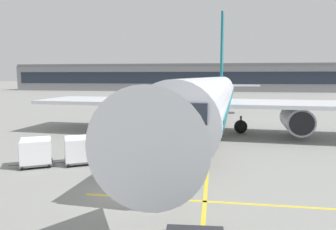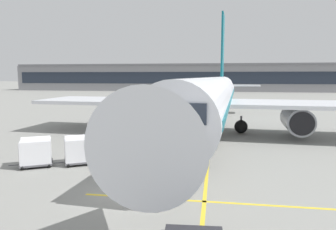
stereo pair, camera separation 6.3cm
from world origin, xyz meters
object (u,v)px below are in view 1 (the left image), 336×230
ground_crew_by_loader (124,146)px  safety_cone_wingtip (131,128)px  parked_airplane (212,98)px  baggage_cart_third (36,151)px  baggage_cart_lead (120,147)px  ground_crew_wingwalker (133,142)px  baggage_cart_second (80,149)px  ground_crew_marshaller (103,149)px  safety_cone_engine_keepout (140,128)px  ground_crew_by_carts (150,144)px  belt_loader (157,140)px

ground_crew_by_loader → safety_cone_wingtip: (-2.53, 11.02, -0.64)m
parked_airplane → baggage_cart_third: bearing=-130.1°
baggage_cart_lead → ground_crew_wingwalker: baggage_cart_lead is taller
baggage_cart_lead → ground_crew_by_loader: size_ratio=1.59×
baggage_cart_second → safety_cone_wingtip: baggage_cart_second is taller
baggage_cart_second → ground_crew_wingwalker: size_ratio=1.59×
ground_crew_marshaller → safety_cone_wingtip: (-1.45, 12.26, -0.64)m
baggage_cart_lead → ground_crew_by_loader: bearing=58.0°
baggage_cart_lead → ground_crew_by_loader: 0.37m
parked_airplane → baggage_cart_lead: (-6.28, -11.31, -2.76)m
safety_cone_engine_keepout → ground_crew_wingwalker: bearing=-79.2°
parked_airplane → safety_cone_wingtip: 9.26m
ground_crew_by_loader → safety_cone_wingtip: size_ratio=2.36×
baggage_cart_third → safety_cone_engine_keepout: bearing=74.8°
baggage_cart_lead → ground_crew_wingwalker: bearing=74.8°
parked_airplane → ground_crew_wingwalker: parked_airplane is taller
baggage_cart_lead → ground_crew_marshaller: size_ratio=1.59×
ground_crew_by_loader → parked_airplane: bearing=61.0°
ground_crew_marshaller → ground_crew_wingwalker: same height
safety_cone_engine_keepout → safety_cone_wingtip: size_ratio=0.90×
safety_cone_engine_keepout → parked_airplane: bearing=-1.3°
parked_airplane → baggage_cart_second: parked_airplane is taller
ground_crew_marshaller → ground_crew_by_carts: bearing=33.6°
ground_crew_marshaller → ground_crew_wingwalker: bearing=63.2°
ground_crew_by_carts → ground_crew_marshaller: bearing=-146.4°
ground_crew_by_carts → ground_crew_marshaller: 3.44m
baggage_cart_lead → baggage_cart_third: size_ratio=1.00×
ground_crew_by_carts → baggage_cart_second: bearing=-153.6°
ground_crew_wingwalker → safety_cone_wingtip: 10.01m
parked_airplane → ground_crew_by_loader: size_ratio=27.43×
ground_crew_by_carts → safety_cone_engine_keepout: size_ratio=2.63×
safety_cone_wingtip → ground_crew_by_loader: bearing=-77.1°
baggage_cart_third → ground_crew_by_carts: bearing=24.4°
safety_cone_wingtip → parked_airplane: bearing=-0.2°
parked_airplane → safety_cone_wingtip: parked_airplane is taller
ground_crew_wingwalker → baggage_cart_third: bearing=-144.5°
baggage_cart_third → ground_crew_marshaller: size_ratio=1.59×
ground_crew_by_carts → ground_crew_wingwalker: same height
baggage_cart_second → safety_cone_engine_keepout: size_ratio=4.17×
baggage_cart_lead → baggage_cart_third: (-5.10, -2.23, 0.00)m
baggage_cart_third → ground_crew_by_loader: size_ratio=1.59×
baggage_cart_second → ground_crew_marshaller: bearing=10.9°
ground_crew_by_loader → safety_cone_engine_keepout: bearing=98.0°
safety_cone_wingtip → ground_crew_wingwalker: bearing=-73.7°
parked_airplane → belt_loader: parked_airplane is taller
safety_cone_wingtip → baggage_cart_second: bearing=-90.7°
baggage_cart_second → ground_crew_by_carts: (4.47, 2.21, -0.00)m
belt_loader → ground_crew_wingwalker: size_ratio=2.86×
ground_crew_marshaller → baggage_cart_lead: bearing=46.4°
baggage_cart_third → ground_crew_marshaller: (4.22, 1.31, -0.00)m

